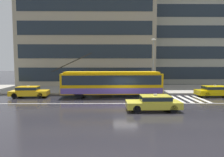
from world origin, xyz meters
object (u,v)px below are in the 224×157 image
object	(u,v)px
taxi_oncoming_near	(154,102)
pedestrian_waiting_by_pole	(148,84)
pedestrian_approaching_curb	(101,84)
pedestrian_at_shelter	(111,79)
taxi_ahead_of_bus	(216,91)
trolleybus	(112,83)
bus_shelter	(101,78)
taxi_queued_behind_bus	(29,91)
street_lamp	(153,61)
pedestrian_walking_past	(125,79)

from	to	relation	value
taxi_oncoming_near	pedestrian_waiting_by_pole	size ratio (longest dim) A/B	2.79
pedestrian_approaching_curb	pedestrian_at_shelter	bearing A→B (deg)	43.24
taxi_ahead_of_bus	taxi_oncoming_near	bearing A→B (deg)	-142.53
trolleybus	pedestrian_approaching_curb	distance (m)	3.65
bus_shelter	pedestrian_waiting_by_pole	size ratio (longest dim) A/B	2.60
taxi_ahead_of_bus	pedestrian_approaching_curb	xyz separation A→B (m)	(-13.75, 3.39, 0.40)
taxi_ahead_of_bus	pedestrian_at_shelter	distance (m)	13.28
taxi_queued_behind_bus	pedestrian_waiting_by_pole	world-z (taller)	pedestrian_waiting_by_pole
street_lamp	taxi_queued_behind_bus	bearing A→B (deg)	-168.62
trolleybus	taxi_oncoming_near	bearing A→B (deg)	-63.11
trolleybus	pedestrian_waiting_by_pole	world-z (taller)	trolleybus
pedestrian_walking_past	pedestrian_waiting_by_pole	distance (m)	3.36
pedestrian_at_shelter	taxi_oncoming_near	bearing A→B (deg)	-72.81
taxi_ahead_of_bus	pedestrian_at_shelter	size ratio (longest dim) A/B	2.36
bus_shelter	pedestrian_at_shelter	distance (m)	1.80
pedestrian_approaching_curb	pedestrian_walking_past	world-z (taller)	pedestrian_walking_past
taxi_queued_behind_bus	pedestrian_at_shelter	bearing A→B (deg)	27.28
pedestrian_approaching_curb	street_lamp	size ratio (longest dim) A/B	0.23
trolleybus	bus_shelter	world-z (taller)	trolleybus
taxi_oncoming_near	bus_shelter	xyz separation A→B (m)	(-4.86, 10.24, 1.26)
pedestrian_at_shelter	pedestrian_approaching_curb	xyz separation A→B (m)	(-1.37, -1.29, -0.66)
trolleybus	taxi_queued_behind_bus	xyz separation A→B (m)	(-9.62, -0.32, -0.92)
pedestrian_walking_past	pedestrian_approaching_curb	bearing A→B (deg)	-158.36
taxi_oncoming_near	taxi_queued_behind_bus	xyz separation A→B (m)	(-13.09, 6.53, -0.00)
pedestrian_waiting_by_pole	taxi_queued_behind_bus	bearing A→B (deg)	-166.42
trolleybus	taxi_queued_behind_bus	bearing A→B (deg)	-178.07
pedestrian_waiting_by_pole	street_lamp	world-z (taller)	street_lamp
taxi_queued_behind_bus	taxi_ahead_of_bus	bearing A→B (deg)	0.65
taxi_ahead_of_bus	pedestrian_approaching_curb	bearing A→B (deg)	166.16
taxi_queued_behind_bus	pedestrian_waiting_by_pole	distance (m)	14.97
taxi_oncoming_near	street_lamp	xyz separation A→B (m)	(1.97, 9.56, 3.54)
pedestrian_at_shelter	pedestrian_waiting_by_pole	bearing A→B (deg)	-15.79
bus_shelter	pedestrian_walking_past	size ratio (longest dim) A/B	2.16
taxi_queued_behind_bus	pedestrian_walking_past	size ratio (longest dim) A/B	2.22
pedestrian_waiting_by_pole	street_lamp	size ratio (longest dim) A/B	0.23
taxi_ahead_of_bus	pedestrian_waiting_by_pole	xyz separation A→B (m)	(-7.39, 3.27, 0.39)
bus_shelter	pedestrian_walking_past	xyz separation A→B (m)	(3.35, 1.27, -0.28)
pedestrian_approaching_curb	pedestrian_walking_past	size ratio (longest dim) A/B	0.83
taxi_queued_behind_bus	bus_shelter	size ratio (longest dim) A/B	1.03
pedestrian_approaching_curb	street_lamp	distance (m)	7.59
trolleybus	street_lamp	bearing A→B (deg)	26.45
pedestrian_walking_past	street_lamp	xyz separation A→B (m)	(3.48, -1.95, 2.56)
taxi_ahead_of_bus	pedestrian_waiting_by_pole	bearing A→B (deg)	156.15
street_lamp	trolleybus	bearing A→B (deg)	-153.55
taxi_ahead_of_bus	pedestrian_waiting_by_pole	size ratio (longest dim) A/B	2.94
taxi_queued_behind_bus	pedestrian_at_shelter	distance (m)	10.80
taxi_queued_behind_bus	pedestrian_walking_past	world-z (taller)	pedestrian_walking_past
taxi_oncoming_near	pedestrian_approaching_curb	distance (m)	11.29
bus_shelter	pedestrian_at_shelter	xyz separation A→B (m)	(1.32, 1.21, -0.20)
taxi_oncoming_near	street_lamp	distance (m)	10.38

